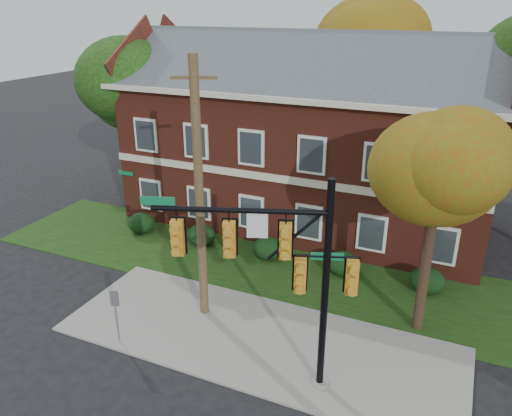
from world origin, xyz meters
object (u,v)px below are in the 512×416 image
at_px(hedge_center, 268,248).
at_px(tree_left_rear, 136,86).
at_px(hedge_left, 201,235).
at_px(tree_near_right, 450,152).
at_px(traffic_signal, 283,264).
at_px(utility_pole, 199,195).
at_px(hedge_far_left, 142,223).
at_px(hedge_right, 343,263).
at_px(hedge_far_right, 427,280).
at_px(apartment_building, 308,128).
at_px(sign_post, 116,308).
at_px(tree_far_rear, 373,40).

height_order(hedge_center, tree_left_rear, tree_left_rear).
xyz_separation_m(hedge_left, tree_near_right, (10.72, -2.83, 6.14)).
bearing_deg(traffic_signal, utility_pole, 129.72).
relative_size(hedge_far_left, hedge_right, 1.00).
distance_m(hedge_far_left, hedge_far_right, 14.00).
bearing_deg(apartment_building, tree_near_right, -48.23).
height_order(hedge_left, utility_pole, utility_pole).
height_order(hedge_far_right, sign_post, sign_post).
xyz_separation_m(apartment_building, tree_left_rear, (-9.73, -1.12, 1.69)).
xyz_separation_m(utility_pole, sign_post, (-1.81, -2.78, -3.39)).
height_order(hedge_left, hedge_center, same).
height_order(hedge_far_right, tree_near_right, tree_near_right).
bearing_deg(traffic_signal, hedge_right, 70.20).
height_order(tree_left_rear, sign_post, tree_left_rear).
bearing_deg(hedge_right, sign_post, -126.71).
bearing_deg(traffic_signal, tree_far_rear, 76.18).
height_order(hedge_far_left, traffic_signal, traffic_signal).
distance_m(hedge_right, hedge_far_right, 3.50).
bearing_deg(tree_left_rear, hedge_left, -33.59).
height_order(hedge_far_left, sign_post, sign_post).
relative_size(tree_near_right, tree_left_rear, 0.97).
relative_size(tree_left_rear, sign_post, 4.21).
relative_size(apartment_building, hedge_right, 13.43).
bearing_deg(tree_left_rear, apartment_building, 6.54).
xyz_separation_m(hedge_left, tree_left_rear, (-6.23, 4.14, 6.16)).
bearing_deg(tree_far_rear, hedge_right, -80.64).
bearing_deg(hedge_far_right, utility_pole, -146.27).
relative_size(hedge_far_right, traffic_signal, 0.21).
relative_size(hedge_far_left, traffic_signal, 0.21).
distance_m(tree_near_right, sign_post, 11.95).
height_order(hedge_left, hedge_far_right, same).
height_order(apartment_building, utility_pole, apartment_building).
bearing_deg(tree_left_rear, tree_far_rear, 38.97).
bearing_deg(tree_near_right, hedge_left, 165.19).
bearing_deg(hedge_far_left, tree_left_rear, 123.42).
xyz_separation_m(hedge_far_left, tree_near_right, (14.22, -2.83, 6.14)).
distance_m(hedge_far_right, traffic_signal, 8.93).
distance_m(apartment_building, tree_near_right, 10.97).
distance_m(hedge_far_right, tree_near_right, 6.77).
distance_m(hedge_left, hedge_right, 7.00).
height_order(tree_near_right, utility_pole, utility_pole).
bearing_deg(tree_left_rear, sign_post, -58.09).
bearing_deg(sign_post, apartment_building, 64.62).
bearing_deg(hedge_left, hedge_right, 0.00).
distance_m(tree_left_rear, sign_post, 15.00).
relative_size(hedge_far_right, tree_far_rear, 0.12).
relative_size(hedge_right, utility_pole, 0.15).
height_order(hedge_center, sign_post, sign_post).
bearing_deg(hedge_far_left, tree_far_rear, 57.50).
bearing_deg(hedge_far_right, tree_near_right, -85.48).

